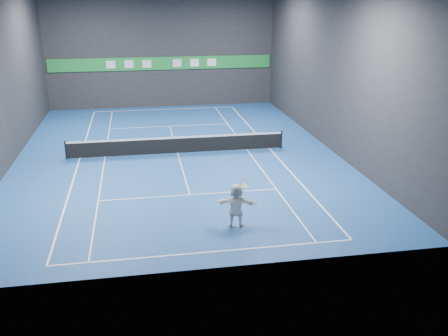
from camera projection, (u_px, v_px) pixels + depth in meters
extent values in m
plane|color=navy|center=(178.00, 153.00, 28.85)|extent=(26.00, 26.00, 0.00)
cube|color=#252528|center=(162.00, 50.00, 39.45)|extent=(18.00, 0.10, 9.00)
cube|color=#252528|center=(210.00, 140.00, 15.28)|extent=(18.00, 0.10, 9.00)
cube|color=#252528|center=(2.00, 80.00, 25.88)|extent=(0.10, 26.00, 9.00)
cube|color=#252528|center=(331.00, 71.00, 28.85)|extent=(0.10, 26.00, 9.00)
cube|color=white|center=(207.00, 252.00, 17.79)|extent=(10.98, 0.08, 0.01)
cube|color=white|center=(165.00, 109.00, 39.90)|extent=(10.98, 0.08, 0.01)
cube|color=white|center=(80.00, 159.00, 27.94)|extent=(0.08, 23.78, 0.01)
cube|color=white|center=(270.00, 149.00, 29.75)|extent=(0.08, 23.78, 0.01)
cube|color=white|center=(105.00, 157.00, 28.17)|extent=(0.06, 23.78, 0.01)
cube|color=white|center=(247.00, 150.00, 29.52)|extent=(0.06, 23.78, 0.01)
cube|color=white|center=(190.00, 195.00, 22.90)|extent=(8.23, 0.06, 0.01)
cube|color=white|center=(170.00, 126.00, 34.80)|extent=(8.23, 0.06, 0.01)
cube|color=white|center=(178.00, 153.00, 28.85)|extent=(0.06, 12.80, 0.01)
imported|color=white|center=(236.00, 205.00, 19.55)|extent=(1.73, 0.93, 1.78)
sphere|color=#A8CE22|center=(231.00, 160.00, 19.14)|extent=(0.07, 0.07, 0.07)
cylinder|color=black|center=(66.00, 150.00, 27.65)|extent=(0.10, 0.10, 1.07)
cylinder|color=black|center=(281.00, 139.00, 29.69)|extent=(0.10, 0.10, 1.07)
cube|color=black|center=(177.00, 146.00, 28.69)|extent=(12.40, 0.03, 0.86)
cube|color=white|center=(177.00, 138.00, 28.54)|extent=(12.40, 0.04, 0.10)
cube|color=#1D8836|center=(162.00, 63.00, 39.73)|extent=(17.64, 0.06, 1.00)
cube|color=silver|center=(111.00, 65.00, 39.01)|extent=(0.70, 0.04, 0.60)
cube|color=silver|center=(129.00, 64.00, 39.24)|extent=(0.70, 0.04, 0.60)
cube|color=silver|center=(147.00, 64.00, 39.47)|extent=(0.70, 0.04, 0.60)
cube|color=silver|center=(177.00, 63.00, 39.87)|extent=(0.70, 0.04, 0.60)
cube|color=white|center=(195.00, 63.00, 40.10)|extent=(0.70, 0.04, 0.60)
cube|color=white|center=(212.00, 62.00, 40.33)|extent=(0.70, 0.04, 0.60)
torus|color=red|center=(244.00, 182.00, 19.35)|extent=(0.43, 0.33, 0.31)
cylinder|color=#BEC746|center=(245.00, 186.00, 19.40)|extent=(0.38, 0.37, 0.10)
cylinder|color=red|center=(244.00, 188.00, 19.42)|extent=(0.06, 0.13, 0.17)
cylinder|color=yellow|center=(243.00, 192.00, 19.45)|extent=(0.09, 0.22, 0.21)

